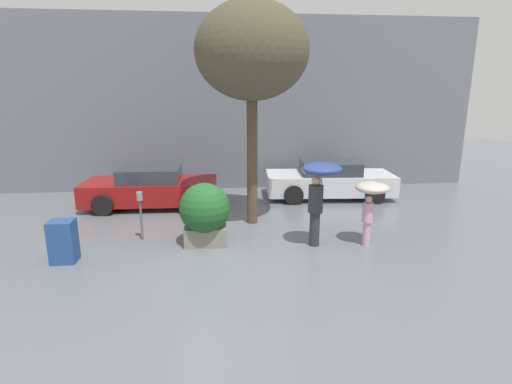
% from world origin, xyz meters
% --- Properties ---
extents(ground_plane, '(40.00, 40.00, 0.00)m').
position_xyz_m(ground_plane, '(0.00, 0.00, 0.00)').
color(ground_plane, slate).
extents(building_facade, '(18.00, 0.30, 6.00)m').
position_xyz_m(building_facade, '(0.00, 6.50, 3.00)').
color(building_facade, slate).
rests_on(building_facade, ground).
extents(planter_box, '(1.16, 1.16, 1.46)m').
position_xyz_m(planter_box, '(-0.68, 0.89, 0.79)').
color(planter_box, gray).
rests_on(planter_box, ground).
extents(person_adult, '(0.86, 0.86, 1.97)m').
position_xyz_m(person_adult, '(1.89, 0.51, 1.48)').
color(person_adult, '#2D2D33').
rests_on(person_adult, ground).
extents(person_child, '(0.76, 0.76, 1.48)m').
position_xyz_m(person_child, '(3.09, 0.50, 1.19)').
color(person_child, '#D199B7').
rests_on(person_child, ground).
extents(parked_car_near, '(4.03, 1.98, 1.23)m').
position_xyz_m(parked_car_near, '(-2.40, 4.25, 0.58)').
color(parked_car_near, maroon).
rests_on(parked_car_near, ground).
extents(parked_car_far, '(4.27, 2.13, 1.23)m').
position_xyz_m(parked_car_far, '(3.36, 4.76, 0.58)').
color(parked_car_far, silver).
rests_on(parked_car_far, ground).
extents(street_tree, '(2.83, 2.83, 5.64)m').
position_xyz_m(street_tree, '(0.55, 2.37, 4.40)').
color(street_tree, brown).
rests_on(street_tree, ground).
extents(parking_meter, '(0.14, 0.14, 1.19)m').
position_xyz_m(parking_meter, '(-2.20, 1.32, 0.86)').
color(parking_meter, '#595B60').
rests_on(parking_meter, ground).
extents(newspaper_box, '(0.50, 0.44, 0.90)m').
position_xyz_m(newspaper_box, '(-3.60, 0.21, 0.45)').
color(newspaper_box, navy).
rests_on(newspaper_box, ground).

